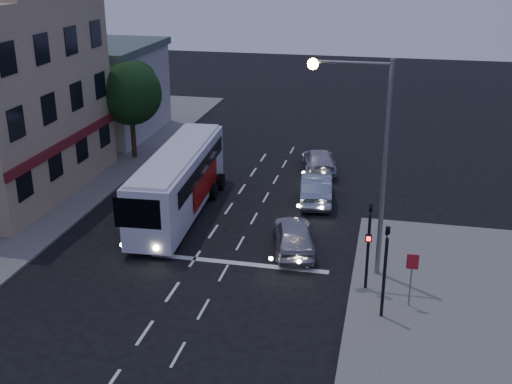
% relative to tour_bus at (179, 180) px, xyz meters
% --- Properties ---
extents(ground, '(120.00, 120.00, 0.00)m').
position_rel_tour_bus_xyz_m(ground, '(2.32, -6.86, -1.84)').
color(ground, black).
extents(sidewalk_far, '(12.00, 50.00, 0.12)m').
position_rel_tour_bus_xyz_m(sidewalk_far, '(-10.68, 1.14, -1.78)').
color(sidewalk_far, slate).
rests_on(sidewalk_far, ground).
extents(road_markings, '(8.00, 30.55, 0.01)m').
position_rel_tour_bus_xyz_m(road_markings, '(3.61, -3.56, -1.83)').
color(road_markings, silver).
rests_on(road_markings, ground).
extents(tour_bus, '(2.93, 11.18, 3.40)m').
position_rel_tour_bus_xyz_m(tour_bus, '(0.00, 0.00, 0.00)').
color(tour_bus, white).
rests_on(tour_bus, ground).
extents(car_suv, '(2.74, 4.71, 1.51)m').
position_rel_tour_bus_xyz_m(car_suv, '(6.48, -3.06, -1.08)').
color(car_suv, '#AEACB8').
rests_on(car_suv, ground).
extents(car_sedan_a, '(2.18, 4.82, 1.53)m').
position_rel_tour_bus_xyz_m(car_sedan_a, '(6.71, 3.18, -1.07)').
color(car_sedan_a, '#9DA5B4').
rests_on(car_sedan_a, ground).
extents(car_sedan_b, '(2.78, 4.89, 1.34)m').
position_rel_tour_bus_xyz_m(car_sedan_b, '(6.22, 8.31, -1.17)').
color(car_sedan_b, '#B6B5BE').
rests_on(car_sedan_b, ground).
extents(traffic_signal_main, '(0.25, 0.35, 4.10)m').
position_rel_tour_bus_xyz_m(traffic_signal_main, '(9.92, -6.09, 0.58)').
color(traffic_signal_main, black).
rests_on(traffic_signal_main, sidewalk_near).
extents(traffic_signal_side, '(0.18, 0.15, 4.10)m').
position_rel_tour_bus_xyz_m(traffic_signal_side, '(10.62, -8.06, 0.58)').
color(traffic_signal_side, black).
rests_on(traffic_signal_side, sidewalk_near).
extents(regulatory_sign, '(0.45, 0.12, 2.20)m').
position_rel_tour_bus_xyz_m(regulatory_sign, '(11.62, -7.10, -0.24)').
color(regulatory_sign, slate).
rests_on(regulatory_sign, sidewalk_near).
extents(streetlight, '(3.32, 0.44, 9.00)m').
position_rel_tour_bus_xyz_m(streetlight, '(9.67, -4.66, 3.89)').
color(streetlight, slate).
rests_on(streetlight, sidewalk_near).
extents(low_building_north, '(9.40, 9.40, 6.50)m').
position_rel_tour_bus_xyz_m(low_building_north, '(-11.18, 13.14, 1.55)').
color(low_building_north, beige).
rests_on(low_building_north, sidewalk_far).
extents(street_tree, '(4.00, 4.00, 6.20)m').
position_rel_tour_bus_xyz_m(street_tree, '(-5.89, 8.16, 2.66)').
color(street_tree, black).
rests_on(street_tree, sidewalk_far).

